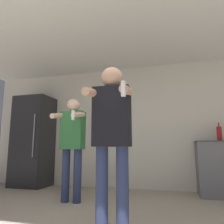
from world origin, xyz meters
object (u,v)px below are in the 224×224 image
object	(u,v)px
refrigerator	(33,141)
person_woman_foreground	(112,130)
bottle_short_whiskey	(219,133)
person_man_side	(72,140)

from	to	relation	value
refrigerator	person_woman_foreground	size ratio (longest dim) A/B	1.18
bottle_short_whiskey	person_man_side	bearing A→B (deg)	-156.07
person_woman_foreground	person_man_side	size ratio (longest dim) A/B	1.04
person_woman_foreground	person_man_side	bearing A→B (deg)	132.74
refrigerator	person_woman_foreground	bearing A→B (deg)	-40.69
person_woman_foreground	bottle_short_whiskey	bearing A→B (deg)	56.18
bottle_short_whiskey	person_woman_foreground	size ratio (longest dim) A/B	0.20
person_man_side	person_woman_foreground	bearing A→B (deg)	-47.26
bottle_short_whiskey	refrigerator	bearing A→B (deg)	179.43
bottle_short_whiskey	person_woman_foreground	world-z (taller)	person_woman_foreground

